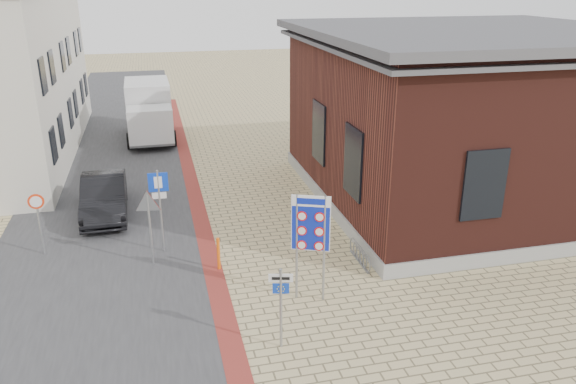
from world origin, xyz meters
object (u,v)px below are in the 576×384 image
sedan (104,196)px  essen_sign (281,297)px  box_truck (149,110)px  border_sign (311,225)px  bollard (219,254)px  parking_sign (159,196)px

sedan → essen_sign: (4.70, -9.75, 0.65)m
box_truck → essen_sign: 20.87m
border_sign → bollard: size_ratio=2.90×
border_sign → parking_sign: (-3.94, 4.00, -0.30)m
sedan → box_truck: box_truck is taller
parking_sign → bollard: size_ratio=2.63×
sedan → bollard: bearing=-57.4°
box_truck → bollard: (1.83, -16.38, -1.07)m
border_sign → essen_sign: border_sign is taller
border_sign → bollard: 3.69m
parking_sign → bollard: (1.64, -1.70, -1.43)m
box_truck → border_sign: 19.14m
border_sign → essen_sign: 2.54m
border_sign → parking_sign: border_sign is taller
sedan → box_truck: 11.12m
border_sign → essen_sign: bearing=-100.9°
sedan → essen_sign: essen_sign is taller
box_truck → parking_sign: box_truck is taller
box_truck → parking_sign: bearing=-90.0°
box_truck → sedan: bearing=-100.4°
box_truck → border_sign: border_sign is taller
border_sign → bollard: border_sign is taller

